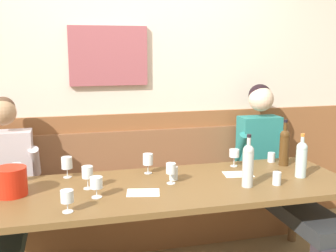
{
  "coord_description": "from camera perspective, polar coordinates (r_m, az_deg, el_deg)",
  "views": [
    {
      "loc": [
        -0.6,
        -2.44,
        1.65
      ],
      "look_at": [
        0.14,
        0.44,
        1.08
      ],
      "focal_mm": 43.5,
      "sensor_mm": 36.0,
      "label": 1
    }
  ],
  "objects": [
    {
      "name": "room_wall_back",
      "position": [
        3.59,
        -4.84,
        6.88
      ],
      "size": [
        6.8,
        0.12,
        2.8
      ],
      "color": "beige",
      "rests_on": "ground"
    },
    {
      "name": "water_tumbler_center",
      "position": [
        3.45,
        14.27,
        -4.26
      ],
      "size": [
        0.06,
        0.06,
        0.08
      ],
      "primitive_type": "cylinder",
      "color": "silver",
      "rests_on": "dining_table"
    },
    {
      "name": "person_center_left_seat",
      "position": [
        3.49,
        15.1,
        -6.02
      ],
      "size": [
        0.47,
        1.31,
        1.34
      ],
      "color": "#322931",
      "rests_on": "ground"
    },
    {
      "name": "tasting_sheet_right_guest",
      "position": [
        3.07,
        9.78,
        -6.67
      ],
      "size": [
        0.23,
        0.18,
        0.0
      ],
      "primitive_type": "cube",
      "rotation": [
        0.0,
        0.0,
        -0.14
      ],
      "color": "white",
      "rests_on": "dining_table"
    },
    {
      "name": "wine_glass_by_bottle",
      "position": [
        3.01,
        -20.48,
        -5.73
      ],
      "size": [
        0.07,
        0.07,
        0.14
      ],
      "color": "silver",
      "rests_on": "dining_table"
    },
    {
      "name": "wine_glass_mid_right",
      "position": [
        2.75,
        -11.22,
        -6.52
      ],
      "size": [
        0.07,
        0.07,
        0.15
      ],
      "color": "silver",
      "rests_on": "dining_table"
    },
    {
      "name": "wine_bottle_clear_water",
      "position": [
        2.78,
        11.15,
        -5.26
      ],
      "size": [
        0.07,
        0.07,
        0.36
      ],
      "color": "#B8BFBC",
      "rests_on": "dining_table"
    },
    {
      "name": "wine_glass_near_bucket",
      "position": [
        2.8,
        0.42,
        -6.05
      ],
      "size": [
        0.07,
        0.07,
        0.14
      ],
      "color": "silver",
      "rests_on": "dining_table"
    },
    {
      "name": "wine_glass_center_front",
      "position": [
        2.59,
        -10.01,
        -7.95
      ],
      "size": [
        0.08,
        0.08,
        0.13
      ],
      "color": "silver",
      "rests_on": "dining_table"
    },
    {
      "name": "wine_bottle_green_tall",
      "position": [
        3.35,
        15.99,
        -2.73
      ],
      "size": [
        0.08,
        0.08,
        0.37
      ],
      "color": "#482E14",
      "rests_on": "dining_table"
    },
    {
      "name": "wine_glass_right_end",
      "position": [
        3.03,
        -2.83,
        -4.81
      ],
      "size": [
        0.08,
        0.08,
        0.15
      ],
      "color": "silver",
      "rests_on": "dining_table"
    },
    {
      "name": "wine_glass_left_end",
      "position": [
        3.24,
        9.26,
        -3.83
      ],
      "size": [
        0.08,
        0.08,
        0.14
      ],
      "color": "silver",
      "rests_on": "dining_table"
    },
    {
      "name": "wall_bench",
      "position": [
        3.59,
        -3.8,
        -11.56
      ],
      "size": [
        2.97,
        0.42,
        0.94
      ],
      "color": "brown",
      "rests_on": "ground"
    },
    {
      "name": "wine_glass_center_rear",
      "position": [
        2.4,
        -13.96,
        -9.61
      ],
      "size": [
        0.07,
        0.07,
        0.13
      ],
      "color": "silver",
      "rests_on": "dining_table"
    },
    {
      "name": "person_left_seat",
      "position": [
        3.09,
        -22.26,
        -9.46
      ],
      "size": [
        0.49,
        1.3,
        1.29
      ],
      "color": "#2E363B",
      "rests_on": "ground"
    },
    {
      "name": "wine_glass_mid_left",
      "position": [
        3.02,
        -13.99,
        -5.16
      ],
      "size": [
        0.08,
        0.08,
        0.15
      ],
      "color": "silver",
      "rests_on": "dining_table"
    },
    {
      "name": "wine_bottle_amber_mid",
      "position": [
        3.08,
        18.19,
        -4.3
      ],
      "size": [
        0.08,
        0.08,
        0.32
      ],
      "color": "#ADC7C4",
      "rests_on": "dining_table"
    },
    {
      "name": "ice_bucket",
      "position": [
        2.77,
        -21.18,
        -7.26
      ],
      "size": [
        0.2,
        0.2,
        0.18
      ],
      "primitive_type": "cylinder",
      "color": "red",
      "rests_on": "dining_table"
    },
    {
      "name": "water_tumbler_right",
      "position": [
        2.9,
        0.78,
        -6.63
      ],
      "size": [
        0.06,
        0.06,
        0.09
      ],
      "primitive_type": "cylinder",
      "color": "silver",
      "rests_on": "dining_table"
    },
    {
      "name": "wood_wainscot_panel",
      "position": [
        3.69,
        -4.45,
        -6.58
      ],
      "size": [
        6.8,
        0.03,
        1.09
      ],
      "primitive_type": "cube",
      "color": "brown",
      "rests_on": "ground"
    },
    {
      "name": "water_tumbler_left",
      "position": [
        2.89,
        15.01,
        -7.1
      ],
      "size": [
        0.06,
        0.06,
        0.09
      ],
      "primitive_type": "cylinder",
      "color": "silver",
      "rests_on": "dining_table"
    },
    {
      "name": "dining_table",
      "position": [
        2.81,
        -1.18,
        -9.67
      ],
      "size": [
        2.67,
        0.87,
        0.73
      ],
      "color": "brown",
      "rests_on": "ground"
    },
    {
      "name": "tasting_sheet_left_guest",
      "position": [
        2.66,
        -3.5,
        -9.3
      ],
      "size": [
        0.24,
        0.19,
        0.0
      ],
      "primitive_type": "cube",
      "rotation": [
        0.0,
        0.0,
        -0.21
      ],
      "color": "white",
      "rests_on": "dining_table"
    }
  ]
}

